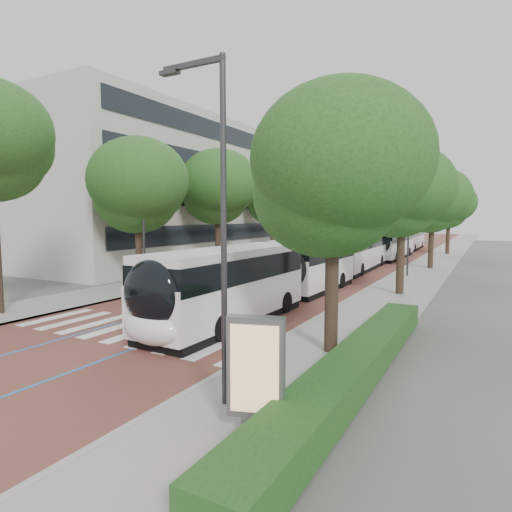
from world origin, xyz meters
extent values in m
plane|color=#51544C|center=(0.00, 0.00, 0.00)|extent=(160.00, 160.00, 0.00)
cube|color=brown|center=(0.00, 40.00, 0.01)|extent=(11.00, 140.00, 0.02)
cube|color=gray|center=(-7.50, 40.00, 0.06)|extent=(4.00, 140.00, 0.12)
cube|color=gray|center=(7.50, 40.00, 0.06)|extent=(4.00, 140.00, 0.12)
cube|color=gray|center=(-5.60, 40.00, 0.06)|extent=(0.20, 140.00, 0.14)
cube|color=gray|center=(5.60, 40.00, 0.06)|extent=(0.20, 140.00, 0.14)
cube|color=silver|center=(-4.80, 1.00, 0.03)|extent=(0.55, 3.60, 0.01)
cube|color=silver|center=(-3.55, 1.00, 0.03)|extent=(0.55, 3.60, 0.01)
cube|color=silver|center=(-2.30, 1.00, 0.03)|extent=(0.55, 3.60, 0.01)
cube|color=silver|center=(-1.05, 1.00, 0.03)|extent=(0.55, 3.60, 0.01)
cube|color=silver|center=(0.20, 1.00, 0.03)|extent=(0.55, 3.60, 0.01)
cube|color=silver|center=(1.45, 1.00, 0.03)|extent=(0.55, 3.60, 0.01)
cube|color=silver|center=(2.70, 1.00, 0.03)|extent=(0.55, 3.60, 0.01)
cube|color=silver|center=(3.95, 1.00, 0.03)|extent=(0.55, 3.60, 0.01)
cube|color=silver|center=(5.20, 1.00, 0.03)|extent=(0.55, 3.60, 0.01)
cube|color=#2369AF|center=(-1.60, 40.00, 0.02)|extent=(0.12, 126.00, 0.01)
cube|color=#2369AF|center=(1.60, 40.00, 0.02)|extent=(0.12, 126.00, 0.01)
cube|color=#B4B2A7|center=(-19.50, 28.00, 7.00)|extent=(18.00, 40.00, 14.00)
cube|color=black|center=(-10.45, 28.00, 3.00)|extent=(0.12, 38.00, 1.60)
cube|color=black|center=(-10.45, 28.00, 6.20)|extent=(0.12, 38.00, 1.60)
cube|color=black|center=(-10.45, 28.00, 9.40)|extent=(0.12, 38.00, 1.60)
cube|color=black|center=(-10.45, 28.00, 12.40)|extent=(0.12, 38.00, 1.60)
cube|color=#183B14|center=(9.10, 0.00, 0.52)|extent=(1.20, 14.00, 0.80)
cylinder|color=#323235|center=(6.80, -3.00, 4.12)|extent=(0.14, 0.14, 8.00)
cube|color=#323235|center=(6.00, -3.00, 8.02)|extent=(1.70, 0.12, 0.12)
cube|color=#323235|center=(5.30, -3.00, 7.94)|extent=(0.50, 0.20, 0.10)
cylinder|color=#323235|center=(6.80, 22.00, 4.12)|extent=(0.14, 0.14, 8.00)
cube|color=#323235|center=(6.00, 22.00, 8.02)|extent=(1.70, 0.12, 0.12)
cube|color=#323235|center=(5.30, 22.00, 7.94)|extent=(0.50, 0.20, 0.10)
cylinder|color=#323235|center=(-6.10, 8.00, 4.12)|extent=(0.14, 0.14, 8.00)
cylinder|color=black|center=(-7.50, 9.00, 2.20)|extent=(0.44, 0.44, 4.40)
ellipsoid|color=#1F4717|center=(-7.50, 9.00, 6.20)|extent=(6.24, 6.24, 5.31)
cylinder|color=black|center=(-7.50, 18.00, 2.36)|extent=(0.44, 0.44, 4.72)
ellipsoid|color=#1F4717|center=(-7.50, 18.00, 6.66)|extent=(6.36, 6.36, 5.40)
cylinder|color=black|center=(-7.50, 28.00, 2.21)|extent=(0.44, 0.44, 4.41)
ellipsoid|color=#1F4717|center=(-7.50, 28.00, 6.22)|extent=(5.52, 5.52, 4.70)
cylinder|color=black|center=(-7.50, 40.00, 2.19)|extent=(0.44, 0.44, 4.38)
ellipsoid|color=#1F4717|center=(-7.50, 40.00, 6.17)|extent=(5.62, 5.62, 4.78)
cylinder|color=black|center=(-7.50, 55.00, 2.43)|extent=(0.44, 0.44, 4.87)
ellipsoid|color=#1F4717|center=(-7.50, 55.00, 6.86)|extent=(5.81, 5.81, 4.94)
cylinder|color=black|center=(7.70, 2.00, 2.03)|extent=(0.44, 0.44, 4.06)
ellipsoid|color=#1F4717|center=(7.70, 2.00, 5.72)|extent=(5.65, 5.65, 4.80)
cylinder|color=black|center=(7.70, 14.00, 2.00)|extent=(0.44, 0.44, 4.01)
ellipsoid|color=#1F4717|center=(7.70, 14.00, 5.65)|extent=(5.14, 5.14, 4.37)
cylinder|color=black|center=(7.70, 28.00, 2.01)|extent=(0.44, 0.44, 4.01)
ellipsoid|color=#1F4717|center=(7.70, 28.00, 5.66)|extent=(5.69, 5.69, 4.84)
cylinder|color=black|center=(7.70, 44.00, 1.97)|extent=(0.44, 0.44, 3.95)
ellipsoid|color=#1F4717|center=(7.70, 44.00, 5.57)|extent=(5.49, 5.49, 4.67)
cylinder|color=black|center=(2.69, 8.92, 1.77)|extent=(2.32, 0.95, 2.30)
cube|color=white|center=(2.59, 3.79, 1.26)|extent=(2.68, 9.41, 1.82)
cube|color=black|center=(2.59, 3.79, 2.40)|extent=(2.72, 9.22, 0.97)
cube|color=silver|center=(2.59, 3.79, 3.04)|extent=(2.63, 9.22, 0.31)
cube|color=black|center=(2.59, 3.79, 0.17)|extent=(2.63, 9.03, 0.35)
cube|color=white|center=(2.77, 13.24, 1.26)|extent=(2.65, 7.79, 1.82)
cube|color=black|center=(2.77, 13.24, 2.40)|extent=(2.69, 7.63, 0.97)
cube|color=silver|center=(2.77, 13.24, 3.04)|extent=(2.60, 7.63, 0.31)
cube|color=black|center=(2.77, 13.24, 0.17)|extent=(2.60, 7.48, 0.35)
ellipsoid|color=black|center=(2.50, -0.74, 2.00)|extent=(2.37, 1.15, 2.28)
ellipsoid|color=white|center=(2.50, -0.79, 0.86)|extent=(2.37, 1.05, 1.14)
cylinder|color=black|center=(1.41, 1.53, 0.50)|extent=(0.32, 1.01, 1.00)
cylinder|color=black|center=(3.67, 1.49, 0.50)|extent=(0.32, 1.01, 1.00)
cylinder|color=black|center=(1.68, 14.93, 0.50)|extent=(0.32, 1.01, 1.00)
cylinder|color=black|center=(3.94, 14.89, 0.50)|extent=(0.32, 1.01, 1.00)
cylinder|color=black|center=(1.52, 6.89, 0.50)|extent=(0.32, 1.01, 1.00)
cylinder|color=black|center=(3.78, 6.85, 0.50)|extent=(0.32, 1.01, 1.00)
cube|color=white|center=(2.36, 24.60, 1.26)|extent=(2.77, 12.05, 1.82)
cube|color=black|center=(2.36, 24.60, 2.40)|extent=(2.80, 11.81, 0.97)
cube|color=silver|center=(2.36, 24.60, 3.04)|extent=(2.71, 11.81, 0.31)
cube|color=black|center=(2.36, 24.60, 0.17)|extent=(2.71, 11.57, 0.35)
ellipsoid|color=black|center=(2.49, 18.75, 2.00)|extent=(2.37, 1.15, 2.28)
ellipsoid|color=white|center=(2.49, 18.70, 0.86)|extent=(2.37, 1.05, 1.14)
cylinder|color=black|center=(1.31, 20.97, 0.50)|extent=(0.32, 1.01, 1.00)
cylinder|color=black|center=(3.57, 21.03, 0.50)|extent=(0.32, 1.01, 1.00)
cylinder|color=black|center=(1.14, 28.37, 0.50)|extent=(0.32, 1.01, 1.00)
cylinder|color=black|center=(3.40, 28.42, 0.50)|extent=(0.32, 1.01, 1.00)
cube|color=white|center=(2.78, 36.34, 1.26)|extent=(2.62, 12.02, 1.82)
cube|color=black|center=(2.78, 36.34, 2.40)|extent=(2.66, 11.78, 0.97)
cube|color=silver|center=(2.78, 36.34, 3.04)|extent=(2.57, 11.78, 0.31)
cube|color=black|center=(2.78, 36.34, 0.17)|extent=(2.56, 11.54, 0.35)
ellipsoid|color=black|center=(2.72, 30.49, 2.00)|extent=(2.36, 1.12, 2.28)
ellipsoid|color=white|center=(2.72, 30.44, 0.86)|extent=(2.36, 1.02, 1.14)
cylinder|color=black|center=(1.62, 32.75, 0.50)|extent=(0.31, 1.00, 1.00)
cylinder|color=black|center=(3.88, 32.73, 0.50)|extent=(0.31, 1.00, 1.00)
cylinder|color=black|center=(1.69, 40.15, 0.50)|extent=(0.31, 1.00, 1.00)
cylinder|color=black|center=(3.95, 40.13, 0.50)|extent=(0.31, 1.00, 1.00)
cube|color=white|center=(2.35, 50.45, 1.26)|extent=(2.74, 12.05, 1.82)
cube|color=black|center=(2.35, 50.45, 2.40)|extent=(2.77, 11.81, 0.97)
cube|color=silver|center=(2.35, 50.45, 3.04)|extent=(2.68, 11.81, 0.31)
cube|color=black|center=(2.35, 50.45, 0.17)|extent=(2.68, 11.57, 0.35)
ellipsoid|color=black|center=(2.47, 44.60, 2.00)|extent=(2.37, 1.15, 2.28)
ellipsoid|color=white|center=(2.47, 44.55, 0.86)|extent=(2.37, 1.05, 1.14)
cylinder|color=black|center=(1.29, 46.83, 0.50)|extent=(0.32, 1.01, 1.00)
cylinder|color=black|center=(3.55, 46.88, 0.50)|extent=(0.32, 1.01, 1.00)
cylinder|color=black|center=(1.15, 54.23, 0.50)|extent=(0.32, 1.01, 1.00)
cylinder|color=black|center=(3.41, 54.27, 0.50)|extent=(0.32, 1.01, 1.00)
cube|color=#59595B|center=(8.11, -3.84, 0.30)|extent=(0.64, 0.59, 0.36)
cube|color=#59595B|center=(8.11, -3.84, 1.51)|extent=(1.20, 0.64, 2.06)
cube|color=tan|center=(8.16, -4.01, 1.51)|extent=(0.95, 0.31, 1.79)
camera|label=1|loc=(12.16, -11.21, 4.54)|focal=30.00mm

